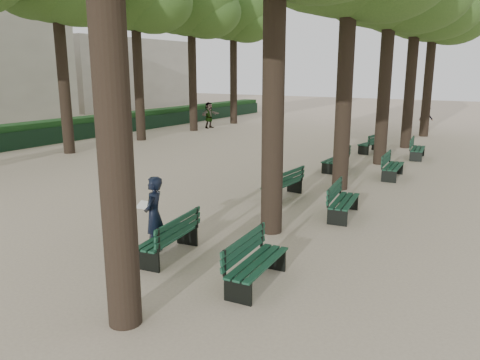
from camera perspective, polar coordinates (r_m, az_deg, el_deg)
The scene contains 18 objects.
ground at distance 10.17m, azimuth -11.86°, elevation -9.54°, with size 120.00×120.00×0.00m, color #C6B196.
tree_central_5 at distance 30.44m, azimuth 22.72°, elevation 19.38°, with size 6.00×6.00×9.95m.
tree_far_4 at distance 31.22m, azimuth -6.02°, elevation 21.02°, with size 6.00×6.00×10.45m.
tree_far_5 at distance 35.32m, azimuth -0.82°, elevation 20.17°, with size 6.00×6.00×10.45m.
bench_left_0 at distance 10.15m, azimuth -8.69°, elevation -7.80°, with size 0.81×1.86×0.92m.
bench_left_1 at distance 14.61m, azimuth 5.23°, elevation -1.14°, with size 0.66×1.83×0.92m.
bench_left_2 at distance 18.92m, azimuth 11.57°, elevation 1.95°, with size 0.60×1.81×0.92m.
bench_left_3 at distance 23.49m, azimuth 15.59°, elevation 3.91°, with size 0.81×1.86×0.92m.
bench_right_0 at distance 8.80m, azimuth 2.10°, elevation -11.05°, with size 0.71×1.84×0.92m.
bench_right_1 at distance 12.98m, azimuth 12.51°, elevation -3.26°, with size 0.80×1.86×0.92m.
bench_right_2 at distance 18.13m, azimuth 18.12°, elevation 1.08°, with size 0.70×1.84×0.92m.
bench_right_3 at distance 22.53m, azimuth 20.80°, elevation 3.14°, with size 0.77×1.85×0.92m.
man_with_map at distance 10.21m, azimuth -10.45°, elevation -4.27°, with size 0.71×0.76×1.71m.
pedestrian_e at distance 32.39m, azimuth -3.79°, elevation 7.90°, with size 1.64×0.35×1.77m, color #262628.
pedestrian_b at distance 34.80m, azimuth 21.72°, elevation 7.18°, with size 1.00×0.31×1.54m, color #262628.
fence at distance 28.11m, azimuth -19.27°, elevation 5.49°, with size 0.08×42.00×0.90m, color black.
hedge at distance 28.63m, azimuth -20.20°, elevation 5.85°, with size 1.20×42.00×1.20m, color #153E18.
building_far at distance 53.98m, azimuth -16.36°, elevation 12.32°, with size 12.00×16.00×7.00m, color #B7B2A3.
Camera 1 is at (6.50, -6.79, 3.89)m, focal length 35.00 mm.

